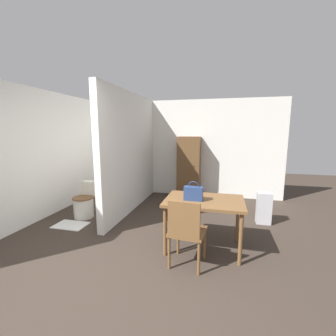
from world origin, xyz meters
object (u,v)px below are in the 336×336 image
Objects in this scene: dining_table at (204,205)px; wooden_chair at (186,230)px; handbag at (193,193)px; toilet at (85,203)px; wooden_cabinet at (189,167)px; space_heater at (264,208)px.

wooden_chair reaches higher than dining_table.
wooden_chair is 3.27× the size of handbag.
toilet is 2.62m from wooden_cabinet.
handbag is 0.47× the size of space_heater.
handbag is (0.02, 0.46, 0.35)m from wooden_chair.
wooden_cabinet reaches higher than space_heater.
toilet is 2.49× the size of handbag.
handbag is at bearing -156.25° from dining_table.
handbag is (2.28, -0.77, 0.56)m from toilet.
dining_table is at bearing -76.64° from wooden_cabinet.
dining_table is 1.60m from space_heater.
dining_table is 4.05× the size of handbag.
wooden_cabinet is at bearing 99.82° from handbag.
dining_table is 1.24× the size of wooden_chair.
toilet is at bearing -172.13° from space_heater.
handbag is 2.61m from wooden_cabinet.
toilet is 0.43× the size of wooden_cabinet.
toilet is 3.48m from space_heater.
toilet is at bearing 163.92° from dining_table.
toilet reaches higher than space_heater.
toilet is at bearing 161.43° from handbag.
wooden_cabinet is 2.14m from space_heater.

